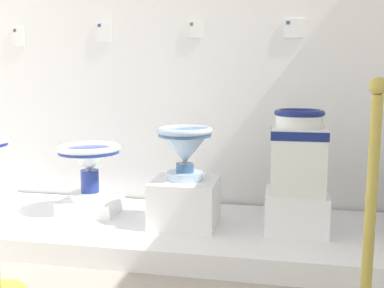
{
  "coord_description": "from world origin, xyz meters",
  "views": [
    {
      "loc": [
        2.65,
        0.05,
        1.02
      ],
      "look_at": [
        2.15,
        2.62,
        0.63
      ],
      "focal_mm": 41.1,
      "sensor_mm": 36.0,
      "label": 1
    }
  ],
  "objects_px": {
    "plinth_block_broad_patterned": "(91,206)",
    "info_placard_third": "(196,29)",
    "plinth_block_slender_white": "(296,211)",
    "info_placard_first": "(19,36)",
    "plinth_block_squat_floral": "(185,202)",
    "antique_toilet_slender_white": "(298,150)",
    "stanchion_post_near_right": "(367,266)",
    "info_placard_fourth": "(295,28)",
    "antique_toilet_squat_floral": "(185,146)",
    "info_placard_second": "(104,32)",
    "antique_toilet_broad_patterned": "(89,160)"
  },
  "relations": [
    {
      "from": "plinth_block_squat_floral",
      "to": "info_placard_third",
      "type": "height_order",
      "value": "info_placard_third"
    },
    {
      "from": "info_placard_first",
      "to": "plinth_block_squat_floral",
      "type": "bearing_deg",
      "value": -19.86
    },
    {
      "from": "antique_toilet_squat_floral",
      "to": "info_placard_first",
      "type": "distance_m",
      "value": 1.63
    },
    {
      "from": "antique_toilet_squat_floral",
      "to": "plinth_block_slender_white",
      "type": "xyz_separation_m",
      "value": [
        0.66,
        0.02,
        -0.37
      ]
    },
    {
      "from": "plinth_block_squat_floral",
      "to": "info_placard_second",
      "type": "relative_size",
      "value": 2.62
    },
    {
      "from": "info_placard_third",
      "to": "info_placard_fourth",
      "type": "relative_size",
      "value": 0.83
    },
    {
      "from": "plinth_block_slender_white",
      "to": "antique_toilet_broad_patterned",
      "type": "bearing_deg",
      "value": 176.42
    },
    {
      "from": "plinth_block_broad_patterned",
      "to": "info_placard_third",
      "type": "xyz_separation_m",
      "value": [
        0.64,
        0.39,
        1.18
      ]
    },
    {
      "from": "info_placard_third",
      "to": "plinth_block_squat_floral",
      "type": "bearing_deg",
      "value": -87.1
    },
    {
      "from": "plinth_block_broad_patterned",
      "to": "info_placard_third",
      "type": "height_order",
      "value": "info_placard_third"
    },
    {
      "from": "plinth_block_broad_patterned",
      "to": "info_placard_second",
      "type": "relative_size",
      "value": 2.54
    },
    {
      "from": "antique_toilet_squat_floral",
      "to": "plinth_block_slender_white",
      "type": "bearing_deg",
      "value": 1.75
    },
    {
      "from": "plinth_block_broad_patterned",
      "to": "plinth_block_slender_white",
      "type": "xyz_separation_m",
      "value": [
        1.33,
        -0.08,
        0.07
      ]
    },
    {
      "from": "plinth_block_slender_white",
      "to": "info_placard_first",
      "type": "xyz_separation_m",
      "value": [
        -2.04,
        0.48,
        1.08
      ]
    },
    {
      "from": "plinth_block_squat_floral",
      "to": "info_placard_third",
      "type": "distance_m",
      "value": 1.19
    },
    {
      "from": "antique_toilet_broad_patterned",
      "to": "info_placard_third",
      "type": "xyz_separation_m",
      "value": [
        0.64,
        0.39,
        0.87
      ]
    },
    {
      "from": "antique_toilet_broad_patterned",
      "to": "plinth_block_slender_white",
      "type": "height_order",
      "value": "antique_toilet_broad_patterned"
    },
    {
      "from": "antique_toilet_slender_white",
      "to": "stanchion_post_near_right",
      "type": "xyz_separation_m",
      "value": [
        0.22,
        -0.94,
        -0.28
      ]
    },
    {
      "from": "antique_toilet_squat_floral",
      "to": "stanchion_post_near_right",
      "type": "bearing_deg",
      "value": -46.31
    },
    {
      "from": "antique_toilet_slender_white",
      "to": "info_placard_third",
      "type": "bearing_deg",
      "value": 145.34
    },
    {
      "from": "plinth_block_squat_floral",
      "to": "antique_toilet_slender_white",
      "type": "xyz_separation_m",
      "value": [
        0.66,
        0.02,
        0.34
      ]
    },
    {
      "from": "plinth_block_broad_patterned",
      "to": "antique_toilet_slender_white",
      "type": "relative_size",
      "value": 0.79
    },
    {
      "from": "plinth_block_squat_floral",
      "to": "plinth_block_broad_patterned",
      "type": "bearing_deg",
      "value": 171.17
    },
    {
      "from": "plinth_block_slender_white",
      "to": "info_placard_first",
      "type": "distance_m",
      "value": 2.36
    },
    {
      "from": "antique_toilet_squat_floral",
      "to": "info_placard_third",
      "type": "xyz_separation_m",
      "value": [
        -0.03,
        0.5,
        0.74
      ]
    },
    {
      "from": "antique_toilet_squat_floral",
      "to": "info_placard_fourth",
      "type": "distance_m",
      "value": 1.09
    },
    {
      "from": "stanchion_post_near_right",
      "to": "plinth_block_squat_floral",
      "type": "bearing_deg",
      "value": 133.69
    },
    {
      "from": "plinth_block_squat_floral",
      "to": "info_placard_first",
      "type": "relative_size",
      "value": 2.67
    },
    {
      "from": "stanchion_post_near_right",
      "to": "info_placard_first",
      "type": "bearing_deg",
      "value": 147.82
    },
    {
      "from": "antique_toilet_squat_floral",
      "to": "info_placard_first",
      "type": "relative_size",
      "value": 2.31
    },
    {
      "from": "antique_toilet_slender_white",
      "to": "antique_toilet_broad_patterned",
      "type": "bearing_deg",
      "value": 176.42
    },
    {
      "from": "antique_toilet_squat_floral",
      "to": "stanchion_post_near_right",
      "type": "height_order",
      "value": "stanchion_post_near_right"
    },
    {
      "from": "info_placard_third",
      "to": "stanchion_post_near_right",
      "type": "distance_m",
      "value": 1.97
    },
    {
      "from": "antique_toilet_slender_white",
      "to": "info_placard_third",
      "type": "height_order",
      "value": "info_placard_third"
    },
    {
      "from": "antique_toilet_squat_floral",
      "to": "info_placard_fourth",
      "type": "height_order",
      "value": "info_placard_fourth"
    },
    {
      "from": "antique_toilet_broad_patterned",
      "to": "plinth_block_squat_floral",
      "type": "distance_m",
      "value": 0.71
    },
    {
      "from": "plinth_block_slender_white",
      "to": "antique_toilet_slender_white",
      "type": "bearing_deg",
      "value": -90.0
    },
    {
      "from": "antique_toilet_squat_floral",
      "to": "stanchion_post_near_right",
      "type": "relative_size",
      "value": 0.33
    },
    {
      "from": "plinth_block_broad_patterned",
      "to": "plinth_block_slender_white",
      "type": "height_order",
      "value": "plinth_block_slender_white"
    },
    {
      "from": "stanchion_post_near_right",
      "to": "plinth_block_broad_patterned",
      "type": "bearing_deg",
      "value": 146.44
    },
    {
      "from": "plinth_block_slender_white",
      "to": "antique_toilet_slender_white",
      "type": "distance_m",
      "value": 0.36
    },
    {
      "from": "plinth_block_squat_floral",
      "to": "info_placard_fourth",
      "type": "relative_size",
      "value": 2.83
    },
    {
      "from": "plinth_block_squat_floral",
      "to": "stanchion_post_near_right",
      "type": "height_order",
      "value": "stanchion_post_near_right"
    },
    {
      "from": "plinth_block_squat_floral",
      "to": "info_placard_second",
      "type": "height_order",
      "value": "info_placard_second"
    },
    {
      "from": "plinth_block_squat_floral",
      "to": "info_placard_third",
      "type": "bearing_deg",
      "value": 92.9
    },
    {
      "from": "plinth_block_broad_patterned",
      "to": "plinth_block_slender_white",
      "type": "distance_m",
      "value": 1.33
    },
    {
      "from": "plinth_block_broad_patterned",
      "to": "antique_toilet_slender_white",
      "type": "distance_m",
      "value": 1.4
    },
    {
      "from": "plinth_block_broad_patterned",
      "to": "antique_toilet_broad_patterned",
      "type": "relative_size",
      "value": 0.92
    },
    {
      "from": "antique_toilet_broad_patterned",
      "to": "plinth_block_squat_floral",
      "type": "height_order",
      "value": "antique_toilet_broad_patterned"
    },
    {
      "from": "antique_toilet_slender_white",
      "to": "info_placard_third",
      "type": "distance_m",
      "value": 1.12
    }
  ]
}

